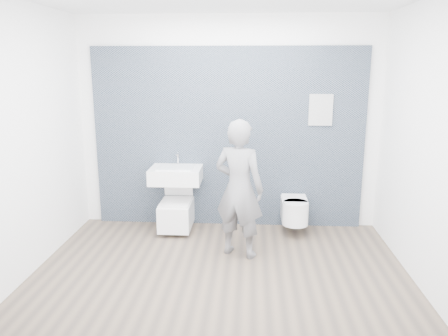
# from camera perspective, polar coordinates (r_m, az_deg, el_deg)

# --- Properties ---
(ground) EXTENTS (4.00, 4.00, 0.00)m
(ground) POSITION_cam_1_polar(r_m,az_deg,el_deg) (4.82, -0.46, -13.32)
(ground) COLOR brown
(ground) RESTS_ON ground
(room_shell) EXTENTS (4.00, 4.00, 4.00)m
(room_shell) POSITION_cam_1_polar(r_m,az_deg,el_deg) (4.33, -0.50, 7.71)
(room_shell) COLOR white
(room_shell) RESTS_ON ground
(tile_wall) EXTENTS (3.60, 0.06, 2.40)m
(tile_wall) POSITION_cam_1_polar(r_m,az_deg,el_deg) (6.17, 0.51, -7.19)
(tile_wall) COLOR black
(tile_wall) RESTS_ON ground
(washbasin) EXTENTS (0.66, 0.50, 0.50)m
(washbasin) POSITION_cam_1_polar(r_m,az_deg,el_deg) (5.75, -6.30, -0.85)
(washbasin) COLOR white
(washbasin) RESTS_ON ground
(toilet_square) EXTENTS (0.41, 0.59, 0.78)m
(toilet_square) POSITION_cam_1_polar(r_m,az_deg,el_deg) (5.86, -6.24, -5.80)
(toilet_square) COLOR white
(toilet_square) RESTS_ON ground
(toilet_rounded) EXTENTS (0.33, 0.57, 0.31)m
(toilet_rounded) POSITION_cam_1_polar(r_m,az_deg,el_deg) (5.79, 9.21, -5.49)
(toilet_rounded) COLOR white
(toilet_rounded) RESTS_ON ground
(info_placard) EXTENTS (0.30, 0.03, 0.40)m
(info_placard) POSITION_cam_1_polar(r_m,az_deg,el_deg) (6.18, 11.77, -7.44)
(info_placard) COLOR white
(info_placard) RESTS_ON ground
(visitor) EXTENTS (0.68, 0.57, 1.59)m
(visitor) POSITION_cam_1_polar(r_m,az_deg,el_deg) (4.94, 1.98, -2.74)
(visitor) COLOR slate
(visitor) RESTS_ON ground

